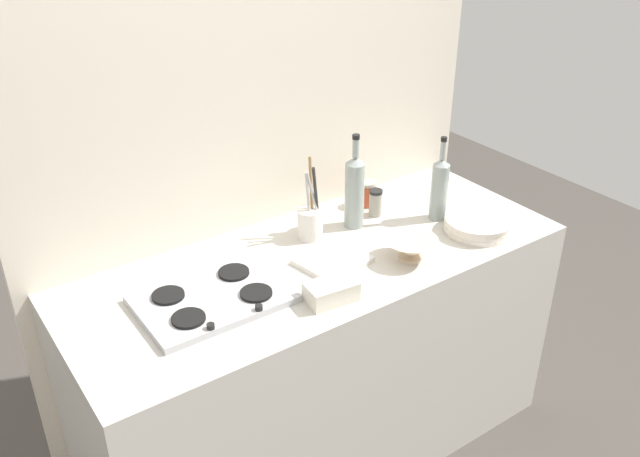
% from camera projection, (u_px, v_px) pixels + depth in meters
% --- Properties ---
extents(ground_plane, '(6.00, 6.00, 0.00)m').
position_uv_depth(ground_plane, '(320.00, 444.00, 2.83)').
color(ground_plane, '#47423D').
rests_on(ground_plane, ground).
extents(counter_block, '(1.80, 0.70, 0.90)m').
position_uv_depth(counter_block, '(320.00, 359.00, 2.61)').
color(counter_block, beige).
rests_on(counter_block, ground).
extents(backsplash_panel, '(1.90, 0.06, 2.60)m').
position_uv_depth(backsplash_panel, '(260.00, 120.00, 2.47)').
color(backsplash_panel, beige).
rests_on(backsplash_panel, ground).
extents(stovetop_hob, '(0.47, 0.33, 0.04)m').
position_uv_depth(stovetop_hob, '(213.00, 298.00, 2.16)').
color(stovetop_hob, '#B2B2B7').
rests_on(stovetop_hob, counter_block).
extents(plate_stack, '(0.25, 0.25, 0.05)m').
position_uv_depth(plate_stack, '(477.00, 225.00, 2.55)').
color(plate_stack, silver).
rests_on(plate_stack, counter_block).
extents(wine_bottle_leftmost, '(0.07, 0.07, 0.37)m').
position_uv_depth(wine_bottle_leftmost, '(355.00, 191.00, 2.53)').
color(wine_bottle_leftmost, gray).
rests_on(wine_bottle_leftmost, counter_block).
extents(wine_bottle_mid_left, '(0.07, 0.07, 0.33)m').
position_uv_depth(wine_bottle_mid_left, '(439.00, 188.00, 2.59)').
color(wine_bottle_mid_left, gray).
rests_on(wine_bottle_mid_left, counter_block).
extents(mixing_bowl, '(0.19, 0.19, 0.08)m').
position_uv_depth(mixing_bowl, '(411.00, 248.00, 2.37)').
color(mixing_bowl, beige).
rests_on(mixing_bowl, counter_block).
extents(butter_dish, '(0.17, 0.11, 0.06)m').
position_uv_depth(butter_dish, '(331.00, 292.00, 2.15)').
color(butter_dish, silver).
rests_on(butter_dish, counter_block).
extents(utensil_crock, '(0.09, 0.09, 0.30)m').
position_uv_depth(utensil_crock, '(310.00, 221.00, 2.49)').
color(utensil_crock, silver).
rests_on(utensil_crock, counter_block).
extents(condiment_jar_front, '(0.05, 0.05, 0.11)m').
position_uv_depth(condiment_jar_front, '(375.00, 203.00, 2.65)').
color(condiment_jar_front, '#9E998C').
rests_on(condiment_jar_front, counter_block).
extents(condiment_jar_rear, '(0.07, 0.07, 0.10)m').
position_uv_depth(condiment_jar_rear, '(367.00, 193.00, 2.73)').
color(condiment_jar_rear, '#C64C2D').
rests_on(condiment_jar_rear, counter_block).
extents(cutting_board, '(0.25, 0.23, 0.02)m').
position_uv_depth(cutting_board, '(333.00, 260.00, 2.36)').
color(cutting_board, silver).
rests_on(cutting_board, counter_block).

